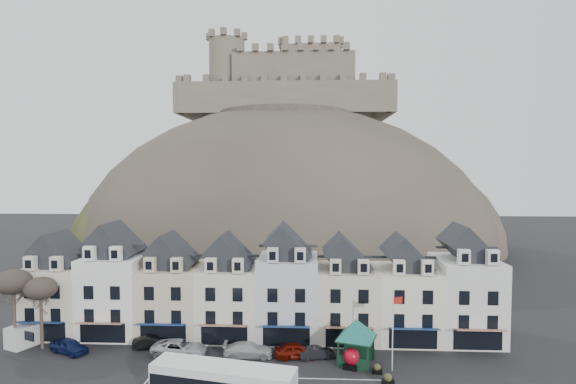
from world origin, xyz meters
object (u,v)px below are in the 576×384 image
object	(u,v)px
red_buoy	(351,358)
car_navy	(69,346)
car_charcoal	(317,352)
car_maroon	(296,350)
flagpole	(393,328)
car_silver	(179,348)
car_black	(152,342)
bus	(223,383)
white_van	(32,333)
bus_shelter	(356,329)
car_white	(248,350)

from	to	relation	value
red_buoy	car_navy	world-z (taller)	red_buoy
car_charcoal	car_maroon	bearing A→B (deg)	75.63
car_navy	car_maroon	distance (m)	24.03
flagpole	car_silver	world-z (taller)	flagpole
flagpole	car_black	size ratio (longest dim) A/B	1.83
bus	car_silver	world-z (taller)	bus
car_navy	car_charcoal	distance (m)	26.11
bus	car_black	xyz separation A→B (m)	(-10.04, 11.38, -1.22)
car_silver	white_van	bearing A→B (deg)	87.43
red_buoy	car_black	xyz separation A→B (m)	(-21.21, 3.91, -0.34)
white_van	car_black	size ratio (longest dim) A/B	1.35
bus_shelter	white_van	bearing A→B (deg)	-167.04
flagpole	car_black	world-z (taller)	flagpole
bus_shelter	flagpole	xyz separation A→B (m)	(3.41, -1.35, 0.71)
car_white	car_maroon	xyz separation A→B (m)	(4.98, 0.00, 0.03)
white_van	car_navy	distance (m)	6.20
car_charcoal	bus_shelter	bearing A→B (deg)	-119.04
bus	car_maroon	size ratio (longest dim) A/B	2.72
white_van	car_black	distance (m)	13.93
bus_shelter	car_navy	size ratio (longest dim) A/B	1.51
car_white	car_silver	bearing A→B (deg)	86.31
white_van	bus_shelter	bearing A→B (deg)	16.88
bus	car_white	bearing A→B (deg)	97.12
car_black	car_silver	bearing A→B (deg)	-131.12
bus_shelter	car_silver	xyz separation A→B (m)	(-18.23, 1.03, -2.71)
car_maroon	white_van	bearing A→B (deg)	76.17
bus	car_black	bearing A→B (deg)	143.14
bus	car_white	xyz separation A→B (m)	(0.77, 9.59, -1.13)
car_silver	car_maroon	size ratio (longest dim) A/B	1.23
bus_shelter	car_black	bearing A→B (deg)	-168.79
car_black	car_charcoal	world-z (taller)	car_black
bus_shelter	white_van	size ratio (longest dim) A/B	1.23
bus_shelter	flagpole	distance (m)	3.74
bus	car_charcoal	world-z (taller)	bus
red_buoy	car_maroon	xyz separation A→B (m)	(-5.42, 2.12, -0.23)
bus_shelter	car_white	xyz separation A→B (m)	(-10.98, 1.03, -2.75)
car_navy	car_white	bearing A→B (deg)	-66.52
bus_shelter	car_navy	xyz separation A→B (m)	(-30.04, 1.03, -2.74)
car_black	red_buoy	bearing A→B (deg)	-114.84
white_van	car_silver	size ratio (longest dim) A/B	0.97
white_van	car_maroon	bearing A→B (deg)	17.72
bus	bus_shelter	size ratio (longest dim) A/B	1.84
car_navy	car_white	world-z (taller)	car_navy
bus_shelter	car_charcoal	distance (m)	4.98
car_navy	car_maroon	size ratio (longest dim) A/B	0.98
red_buoy	car_maroon	distance (m)	5.83
bus_shelter	car_white	bearing A→B (deg)	-166.75
flagpole	car_charcoal	size ratio (longest dim) A/B	1.99
car_navy	car_maroon	bearing A→B (deg)	-66.52
car_black	car_charcoal	distance (m)	17.96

